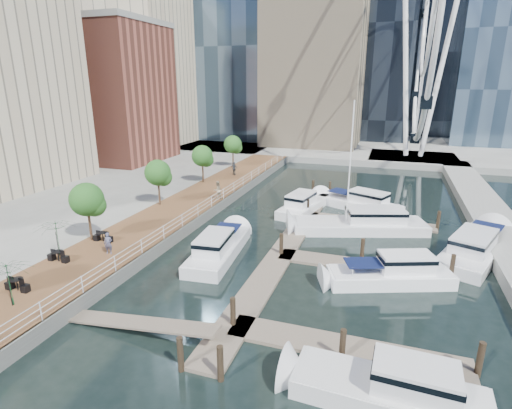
{
  "coord_description": "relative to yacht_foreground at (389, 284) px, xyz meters",
  "views": [
    {
      "loc": [
        10.27,
        -19.58,
        12.87
      ],
      "look_at": [
        -0.05,
        10.93,
        3.0
      ],
      "focal_mm": 28.0,
      "sensor_mm": 36.0,
      "label": 1
    }
  ],
  "objects": [
    {
      "name": "floating_docks",
      "position": [
        -3.07,
        4.04,
        0.49
      ],
      "size": [
        16.0,
        34.0,
        2.6
      ],
      "color": "#6D6051",
      "rests_on": "ground"
    },
    {
      "name": "cafe_seating",
      "position": [
        -21.34,
        -10.39,
        2.25
      ],
      "size": [
        6.0,
        15.01,
        2.61
      ],
      "color": "#0F3A1D",
      "rests_on": "ground"
    },
    {
      "name": "railing",
      "position": [
        -17.14,
        9.06,
        1.52
      ],
      "size": [
        0.1,
        60.0,
        1.05
      ],
      "primitive_type": null,
      "color": "white",
      "rests_on": "boardwalk"
    },
    {
      "name": "breakwater",
      "position": [
        8.96,
        14.06,
        0.5
      ],
      "size": [
        4.0,
        60.0,
        1.0
      ],
      "primitive_type": "cube",
      "color": "gray",
      "rests_on": "ground"
    },
    {
      "name": "midrise_condos",
      "position": [
        -44.6,
        20.88,
        13.42
      ],
      "size": [
        19.0,
        67.0,
        28.0
      ],
      "color": "#BCAD8E",
      "rests_on": "ground"
    },
    {
      "name": "moored_yachts",
      "position": [
        -2.84,
        8.2,
        0.0
      ],
      "size": [
        24.44,
        31.88,
        11.5
      ],
      "color": "silver",
      "rests_on": "ground"
    },
    {
      "name": "pedestrian_near",
      "position": [
        -19.35,
        -3.76,
        1.8
      ],
      "size": [
        0.67,
        0.52,
        1.6
      ],
      "primitive_type": "imported",
      "rotation": [
        0.0,
        0.0,
        0.27
      ],
      "color": "#4C4C65",
      "rests_on": "boardwalk"
    },
    {
      "name": "pedestrian_far",
      "position": [
        -20.33,
        23.22,
        1.86
      ],
      "size": [
        1.07,
        0.58,
        1.73
      ],
      "primitive_type": "imported",
      "rotation": [
        0.0,
        0.0,
        2.98
      ],
      "color": "#343B41",
      "rests_on": "boardwalk"
    },
    {
      "name": "yacht_foreground",
      "position": [
        0.0,
        0.0,
        0.0
      ],
      "size": [
        9.18,
        5.35,
        2.15
      ],
      "primitive_type": null,
      "rotation": [
        0.0,
        0.0,
        1.93
      ],
      "color": "white",
      "rests_on": "ground"
    },
    {
      "name": "ground",
      "position": [
        -11.04,
        -5.94,
        0.0
      ],
      "size": [
        520.0,
        520.0,
        0.0
      ],
      "primitive_type": "plane",
      "color": "black",
      "rests_on": "ground"
    },
    {
      "name": "pier",
      "position": [
        2.96,
        46.06,
        0.5
      ],
      "size": [
        14.0,
        12.0,
        1.0
      ],
      "primitive_type": "cube",
      "color": "gray",
      "rests_on": "ground"
    },
    {
      "name": "land_far",
      "position": [
        -11.04,
        96.06,
        0.5
      ],
      "size": [
        200.0,
        114.0,
        1.0
      ],
      "primitive_type": "cube",
      "color": "gray",
      "rests_on": "ground"
    },
    {
      "name": "street_trees",
      "position": [
        -22.44,
        8.06,
        4.29
      ],
      "size": [
        2.6,
        42.6,
        4.6
      ],
      "color": "#3F2B1C",
      "rests_on": "ground"
    },
    {
      "name": "boardwalk",
      "position": [
        -20.04,
        9.06,
        0.5
      ],
      "size": [
        6.0,
        60.0,
        1.0
      ],
      "primitive_type": "cube",
      "color": "brown",
      "rests_on": "ground"
    },
    {
      "name": "seawall",
      "position": [
        -17.04,
        9.06,
        0.5
      ],
      "size": [
        0.25,
        60.0,
        1.0
      ],
      "primitive_type": "cube",
      "color": "#595954",
      "rests_on": "ground"
    },
    {
      "name": "cafe_tables",
      "position": [
        -21.44,
        -7.94,
        1.37
      ],
      "size": [
        2.5,
        13.7,
        0.74
      ],
      "color": "black",
      "rests_on": "ground"
    },
    {
      "name": "pedestrian_mid",
      "position": [
        -17.68,
        11.73,
        1.98
      ],
      "size": [
        1.1,
        1.19,
        1.96
      ],
      "primitive_type": "imported",
      "rotation": [
        0.0,
        0.0,
        -2.06
      ],
      "color": "gray",
      "rests_on": "boardwalk"
    }
  ]
}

